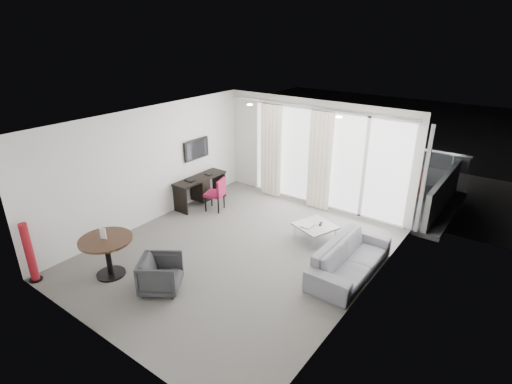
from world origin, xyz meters
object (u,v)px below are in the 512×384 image
Objects in this scene: tub_armchair at (161,274)px; rattan_chair_a at (354,175)px; coffee_table at (315,232)px; rattan_chair_b at (413,186)px; sofa at (350,258)px; round_table at (108,257)px; red_lamp at (29,253)px; desk at (201,190)px; desk_chair at (215,194)px.

tub_armchair is 0.92× the size of rattan_chair_a.
coffee_table is 1.00× the size of rattan_chair_b.
rattan_chair_a is (-1.65, 3.94, 0.06)m from sofa.
round_table is at bearing 68.59° from tub_armchair.
red_lamp is 1.53× the size of rattan_chair_b.
rattan_chair_b is (4.23, 3.39, 0.02)m from desk.
sofa is (1.11, -0.72, 0.14)m from coffee_table.
red_lamp is 5.38m from coffee_table.
desk_chair reaches higher than sofa.
round_table is 1.27× the size of rattan_chair_a.
desk is 5.42m from rattan_chair_b.
red_lamp is at bearing -108.01° from rattan_chair_a.
rattan_chair_b is at bearing 72.86° from coffee_table.
red_lamp reaches higher than sofa.
red_lamp is 5.63m from sofa.
round_table is 1.27× the size of coffee_table.
tub_armchair is at bearing -81.07° from desk_chair.
red_lamp is at bearing -91.11° from desk.
coffee_table is 0.36× the size of sofa.
sofa is (4.32, -0.64, -0.05)m from desk.
red_lamp is 1.67× the size of tub_armchair.
desk reaches higher than sofa.
tub_armchair is 0.92× the size of rattan_chair_b.
red_lamp reaches higher than coffee_table.
desk_chair reaches higher than rattan_chair_b.
coffee_table is at bearing -78.12° from rattan_chair_a.
rattan_chair_a is (2.74, 7.45, -0.20)m from red_lamp.
coffee_table is at bearing 52.16° from red_lamp.
rattan_chair_a is at bearing -41.05° from tub_armchair.
tub_armchair is at bearing 134.85° from sofa.
red_lamp is at bearing 128.61° from sofa.
desk_chair is 3.81m from sofa.
desk is at bearing 104.66° from round_table.
coffee_table is at bearing -13.07° from desk_chair.
sofa is at bearing 38.61° from red_lamp.
round_table is at bearing 43.76° from red_lamp.
desk is 3.58m from tub_armchair.
coffee_table is at bearing 1.45° from desk.
desk_chair is at bearing -156.08° from rattan_chair_b.
sofa is at bearing -65.01° from rattan_chair_a.
sofa is (3.46, 2.62, -0.07)m from round_table.
coffee_table is at bearing -56.86° from tub_armchair.
desk is 3.37m from round_table.
round_table is 0.83× the size of red_lamp.
rattan_chair_b is at bearing 26.74° from desk_chair.
desk_chair is at bearing -119.91° from rattan_chair_a.
round_table is 4.34m from sofa.
desk_chair is 1.22× the size of tub_armchair.
sofa is 2.81× the size of rattan_chair_b.
rattan_chair_b is at bearing -54.20° from tub_armchair.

